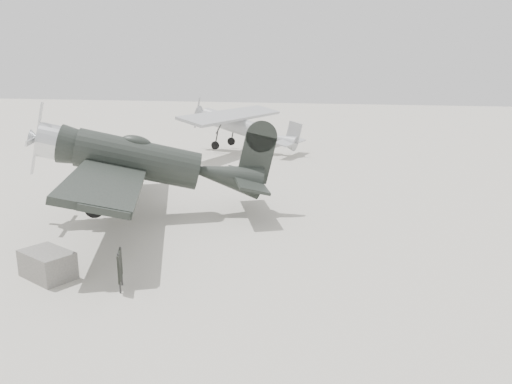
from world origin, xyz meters
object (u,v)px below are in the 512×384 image
lowwing_monoplane (150,162)px  highwing_monoplane (242,123)px  sign_board (120,266)px  equipment_block (48,264)px

lowwing_monoplane → highwing_monoplane: size_ratio=1.08×
lowwing_monoplane → sign_board: size_ratio=11.45×
highwing_monoplane → equipment_block: size_ratio=7.57×
lowwing_monoplane → sign_board: 7.44m
highwing_monoplane → sign_board: highwing_monoplane is taller
lowwing_monoplane → sign_board: lowwing_monoplane is taller
highwing_monoplane → sign_board: (3.36, -24.31, -1.49)m
lowwing_monoplane → highwing_monoplane: lowwing_monoplane is taller
lowwing_monoplane → equipment_block: lowwing_monoplane is taller
equipment_block → highwing_monoplane: bearing=92.0°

